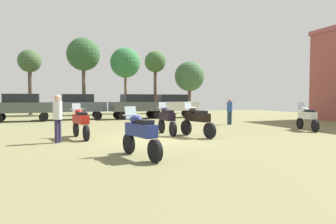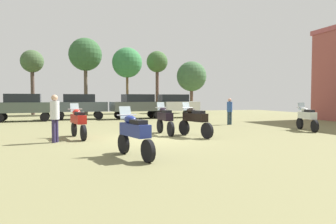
{
  "view_description": "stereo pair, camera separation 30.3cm",
  "coord_description": "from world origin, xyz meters",
  "views": [
    {
      "loc": [
        -3.33,
        -12.25,
        1.72
      ],
      "look_at": [
        2.75,
        6.95,
        0.79
      ],
      "focal_mm": 32.6,
      "sensor_mm": 36.0,
      "label": 1
    },
    {
      "loc": [
        -3.04,
        -12.34,
        1.72
      ],
      "look_at": [
        2.75,
        6.95,
        0.79
      ],
      "focal_mm": 32.6,
      "sensor_mm": 36.0,
      "label": 2
    }
  ],
  "objects": [
    {
      "name": "tree_4",
      "position": [
        2.08,
        19.65,
        5.39
      ],
      "size": [
        3.14,
        3.14,
        6.97
      ],
      "color": "brown",
      "rests_on": "ground"
    },
    {
      "name": "car_2",
      "position": [
        1.76,
        12.3,
        1.19
      ],
      "size": [
        4.52,
        2.43,
        2.0
      ],
      "rotation": [
        0.0,
        0.0,
        1.72
      ],
      "color": "black",
      "rests_on": "ground"
    },
    {
      "name": "tree_8",
      "position": [
        9.69,
        20.65,
        4.19
      ],
      "size": [
        3.44,
        3.44,
        5.91
      ],
      "color": "brown",
      "rests_on": "ground"
    },
    {
      "name": "motorcycle_1",
      "position": [
        -1.48,
        -3.79,
        0.73
      ],
      "size": [
        0.81,
        2.11,
        1.45
      ],
      "rotation": [
        0.0,
        0.0,
        0.28
      ],
      "color": "black",
      "rests_on": "ground"
    },
    {
      "name": "motorcycle_3",
      "position": [
        0.88,
        1.25,
        0.75
      ],
      "size": [
        0.62,
        2.13,
        1.5
      ],
      "rotation": [
        0.0,
        0.0,
        0.07
      ],
      "color": "black",
      "rests_on": "ground"
    },
    {
      "name": "ground_plane",
      "position": [
        0.0,
        0.0,
        0.01
      ],
      "size": [
        44.0,
        52.0,
        0.02
      ],
      "color": "olive"
    },
    {
      "name": "car_3",
      "position": [
        4.95,
        12.76,
        1.19
      ],
      "size": [
        4.31,
        1.82,
        2.0
      ],
      "rotation": [
        0.0,
        0.0,
        1.57
      ],
      "color": "black",
      "rests_on": "ground"
    },
    {
      "name": "motorcycle_4",
      "position": [
        -2.99,
        1.0,
        0.74
      ],
      "size": [
        0.76,
        2.24,
        1.47
      ],
      "rotation": [
        0.0,
        0.0,
        0.23
      ],
      "color": "black",
      "rests_on": "ground"
    },
    {
      "name": "car_5",
      "position": [
        -6.78,
        11.96,
        1.19
      ],
      "size": [
        4.39,
        2.02,
        2.0
      ],
      "rotation": [
        0.0,
        0.0,
        1.62
      ],
      "color": "black",
      "rests_on": "ground"
    },
    {
      "name": "tree_2",
      "position": [
        -2.13,
        20.04,
        6.1
      ],
      "size": [
        3.33,
        3.33,
        7.81
      ],
      "color": "#4E4236",
      "rests_on": "ground"
    },
    {
      "name": "motorcycle_2",
      "position": [
        1.91,
        0.08,
        0.76
      ],
      "size": [
        0.86,
        2.18,
        1.51
      ],
      "rotation": [
        0.0,
        0.0,
        0.31
      ],
      "color": "black",
      "rests_on": "ground"
    },
    {
      "name": "person_1",
      "position": [
        6.28,
        5.09,
        1.0
      ],
      "size": [
        0.37,
        0.37,
        1.68
      ],
      "rotation": [
        0.0,
        0.0,
        0.08
      ],
      "color": "#243745",
      "rests_on": "ground"
    },
    {
      "name": "tree_7",
      "position": [
        -7.3,
        21.23,
        5.27
      ],
      "size": [
        2.26,
        2.26,
        6.54
      ],
      "color": "#4C3B33",
      "rests_on": "ground"
    },
    {
      "name": "tree_3",
      "position": [
        5.74,
        21.21,
        5.67
      ],
      "size": [
        2.39,
        2.39,
        7.0
      ],
      "color": "brown",
      "rests_on": "ground"
    },
    {
      "name": "motorcycle_7",
      "position": [
        8.45,
        0.77,
        0.74
      ],
      "size": [
        0.8,
        2.18,
        1.45
      ],
      "rotation": [
        0.0,
        0.0,
        -0.26
      ],
      "color": "black",
      "rests_on": "ground"
    },
    {
      "name": "person_3",
      "position": [
        -3.84,
        -0.01,
        1.09
      ],
      "size": [
        0.47,
        0.47,
        1.83
      ],
      "rotation": [
        0.0,
        0.0,
        0.98
      ],
      "color": "#2B2447",
      "rests_on": "ground"
    },
    {
      "name": "car_1",
      "position": [
        -2.85,
        12.89,
        1.19
      ],
      "size": [
        4.33,
        1.87,
        2.0
      ],
      "rotation": [
        0.0,
        0.0,
        1.59
      ],
      "color": "black",
      "rests_on": "ground"
    }
  ]
}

